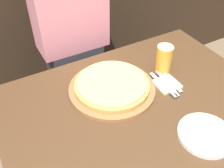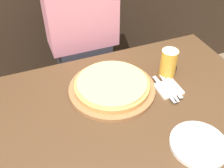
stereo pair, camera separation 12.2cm
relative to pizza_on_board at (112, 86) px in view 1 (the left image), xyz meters
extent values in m
cube|color=#4C331E|center=(0.06, -0.13, -0.39)|extent=(1.21, 0.87, 0.72)
cylinder|color=#99663D|center=(0.00, 0.00, -0.02)|extent=(0.41, 0.41, 0.02)
cylinder|color=tan|center=(0.00, 0.00, 0.01)|extent=(0.35, 0.35, 0.02)
cylinder|color=#E0C175|center=(0.00, 0.00, 0.02)|extent=(0.33, 0.33, 0.01)
cylinder|color=gold|center=(0.30, 0.00, 0.05)|extent=(0.08, 0.08, 0.15)
cylinder|color=white|center=(0.30, 0.00, 0.11)|extent=(0.08, 0.08, 0.02)
cylinder|color=silver|center=(0.19, -0.42, -0.02)|extent=(0.22, 0.22, 0.02)
cube|color=white|center=(0.25, -0.10, -0.02)|extent=(0.11, 0.11, 0.01)
cube|color=silver|center=(0.23, -0.10, -0.01)|extent=(0.02, 0.20, 0.00)
cube|color=silver|center=(0.25, -0.10, -0.01)|extent=(0.05, 0.20, 0.00)
cube|color=silver|center=(0.28, -0.10, -0.01)|extent=(0.04, 0.17, 0.00)
cube|color=#33333D|center=(0.00, 0.49, -0.40)|extent=(0.32, 0.20, 0.70)
cube|color=pink|center=(0.00, 0.49, 0.16)|extent=(0.40, 0.20, 0.42)
camera|label=1|loc=(-0.45, -0.81, 0.81)|focal=42.00mm
camera|label=2|loc=(-0.34, -0.86, 0.81)|focal=42.00mm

